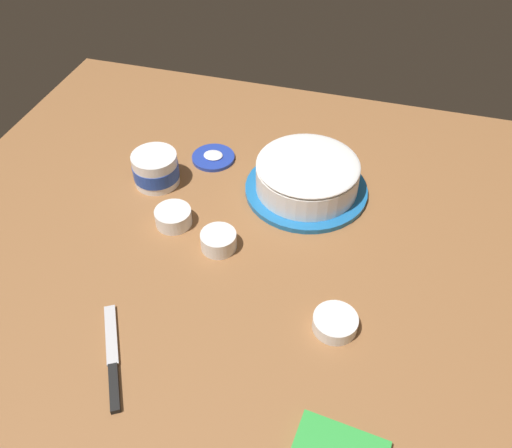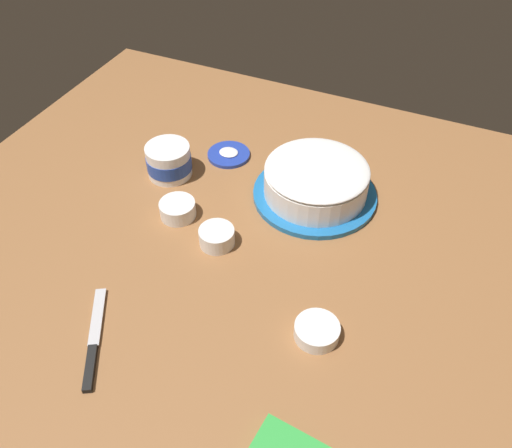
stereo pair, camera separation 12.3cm
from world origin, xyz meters
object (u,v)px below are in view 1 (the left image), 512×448
frosting_tub (156,168)px  sprinkle_bowl_green (335,323)px  sprinkle_bowl_blue (219,240)px  sprinkle_bowl_orange (173,217)px  frosted_cake (307,177)px  frosting_tub_lid (213,157)px  spreading_knife (113,365)px

frosting_tub → sprinkle_bowl_green: size_ratio=1.30×
sprinkle_bowl_blue → sprinkle_bowl_green: bearing=-26.3°
sprinkle_bowl_green → sprinkle_bowl_orange: bearing=155.8°
frosted_cake → sprinkle_bowl_orange: frosted_cake is taller
frosted_cake → frosting_tub_lid: size_ratio=2.67×
frosting_tub → spreading_knife: (0.14, -0.52, -0.04)m
spreading_knife → sprinkle_bowl_green: 0.44m
sprinkle_bowl_green → frosting_tub: bearing=148.4°
frosting_tub → frosting_tub_lid: 0.17m
spreading_knife → frosting_tub: bearing=104.7°
frosting_tub_lid → sprinkle_bowl_blue: 0.33m
frosted_cake → sprinkle_bowl_orange: (-0.28, -0.20, -0.03)m
frosting_tub → frosted_cake: bearing=10.3°
frosting_tub → sprinkle_bowl_green: bearing=-31.6°
frosting_tub_lid → spreading_knife: 0.66m
frosted_cake → frosting_tub_lid: bearing=167.2°
frosting_tub_lid → spreading_knife: size_ratio=0.54×
frosted_cake → sprinkle_bowl_green: frosted_cake is taller
frosting_tub → sprinkle_bowl_blue: bearing=-37.7°
sprinkle_bowl_green → frosted_cake: bearing=110.0°
spreading_knife → sprinkle_bowl_orange: bearing=95.4°
frosting_tub → spreading_knife: frosting_tub is taller
frosted_cake → spreading_knife: size_ratio=1.45×
frosting_tub_lid → sprinkle_bowl_blue: (0.12, -0.31, 0.02)m
spreading_knife → sprinkle_bowl_green: (0.39, 0.20, 0.01)m
frosted_cake → spreading_knife: frosted_cake is taller
frosted_cake → frosting_tub: size_ratio=2.65×
spreading_knife → sprinkle_bowl_blue: (0.09, 0.35, 0.02)m
frosted_cake → frosting_tub_lid: 0.28m
frosting_tub_lid → sprinkle_bowl_orange: 0.26m
sprinkle_bowl_blue → sprinkle_bowl_orange: bearing=160.8°
frosting_tub → sprinkle_bowl_green: frosting_tub is taller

